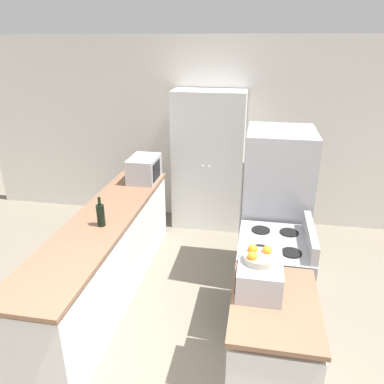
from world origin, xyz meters
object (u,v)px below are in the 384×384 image
at_px(fruit_bowl, 259,256).
at_px(pantry_cabinet, 208,161).
at_px(stove, 271,282).
at_px(toaster_oven, 259,276).
at_px(refrigerator, 275,208).
at_px(microwave, 144,169).
at_px(wine_bottle, 101,215).

bearing_deg(fruit_bowl, pantry_cabinet, 105.30).
xyz_separation_m(stove, toaster_oven, (-0.14, -0.72, 0.54)).
distance_m(refrigerator, toaster_oven, 1.52).
bearing_deg(fruit_bowl, microwave, 126.11).
distance_m(toaster_oven, fruit_bowl, 0.15).
bearing_deg(fruit_bowl, wine_bottle, 154.51).
height_order(refrigerator, microwave, refrigerator).
bearing_deg(microwave, wine_bottle, -91.88).
bearing_deg(pantry_cabinet, stove, -65.91).
distance_m(stove, microwave, 2.12).
relative_size(stove, wine_bottle, 3.55).
distance_m(pantry_cabinet, microwave, 0.99).
relative_size(stove, fruit_bowl, 4.54).
height_order(pantry_cabinet, fruit_bowl, pantry_cabinet).
bearing_deg(stove, wine_bottle, 179.58).
bearing_deg(pantry_cabinet, wine_bottle, -111.21).
bearing_deg(refrigerator, wine_bottle, -154.69).
xyz_separation_m(toaster_oven, fruit_bowl, (-0.01, 0.02, 0.15)).
xyz_separation_m(microwave, toaster_oven, (1.45, -2.00, -0.04)).
relative_size(refrigerator, fruit_bowl, 7.41).
xyz_separation_m(refrigerator, wine_bottle, (-1.65, -0.78, 0.15)).
relative_size(stove, toaster_oven, 2.57).
relative_size(stove, microwave, 2.16).
xyz_separation_m(pantry_cabinet, fruit_bowl, (0.73, -2.65, 0.18)).
distance_m(stove, refrigerator, 0.89).
relative_size(pantry_cabinet, wine_bottle, 6.56).
xyz_separation_m(pantry_cabinet, toaster_oven, (0.74, -2.67, 0.03)).
xyz_separation_m(pantry_cabinet, wine_bottle, (-0.76, -1.95, 0.03)).
distance_m(microwave, toaster_oven, 2.47).
bearing_deg(microwave, fruit_bowl, -53.89).
height_order(microwave, toaster_oven, microwave).
height_order(wine_bottle, toaster_oven, wine_bottle).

